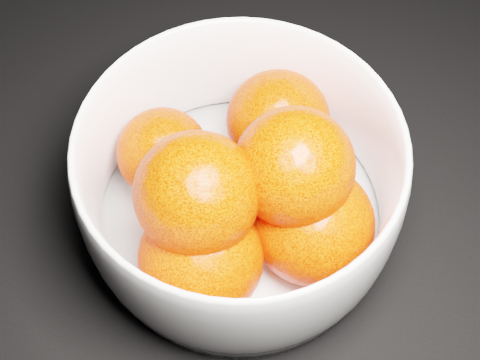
{
  "coord_description": "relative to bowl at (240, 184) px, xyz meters",
  "views": [
    {
      "loc": [
        -0.24,
        -0.3,
        0.51
      ],
      "look_at": [
        -0.25,
        -0.03,
        0.07
      ],
      "focal_mm": 50.0,
      "sensor_mm": 36.0,
      "label": 1
    }
  ],
  "objects": [
    {
      "name": "orange_pile",
      "position": [
        0.01,
        -0.01,
        0.01
      ],
      "size": [
        0.2,
        0.22,
        0.14
      ],
      "color": "#F52E05",
      "rests_on": "bowl"
    },
    {
      "name": "bowl",
      "position": [
        0.0,
        0.0,
        0.0
      ],
      "size": [
        0.25,
        0.25,
        0.12
      ],
      "rotation": [
        0.0,
        0.0,
        0.39
      ],
      "color": "white",
      "rests_on": "ground"
    }
  ]
}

